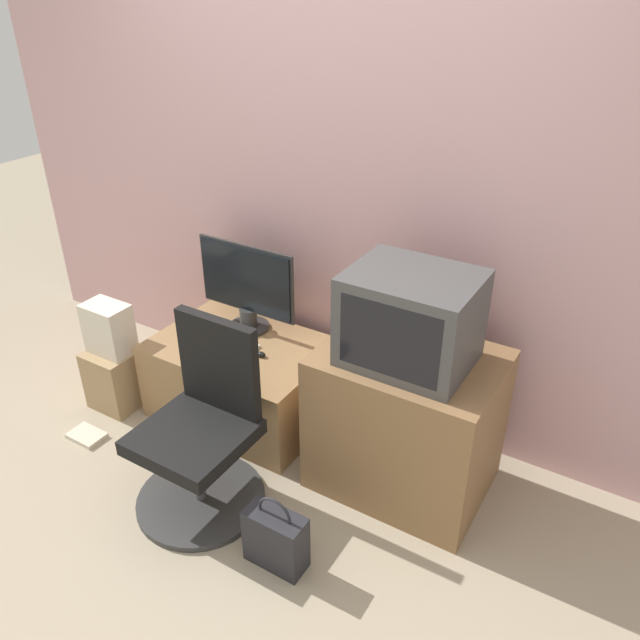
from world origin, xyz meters
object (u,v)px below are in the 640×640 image
object	(u,v)px
office_chair	(203,438)
handbag	(276,538)
cardboard_box_lower	(118,377)
main_monitor	(247,287)
keyboard	(227,343)
book	(87,436)
mouse	(261,354)
crt_tv	(411,319)

from	to	relation	value
office_chair	handbag	size ratio (longest dim) A/B	2.46
office_chair	cardboard_box_lower	size ratio (longest dim) A/B	2.56
main_monitor	keyboard	xyz separation A→B (m)	(0.00, -0.20, -0.24)
main_monitor	handbag	bearing A→B (deg)	-48.71
book	keyboard	bearing A→B (deg)	48.62
main_monitor	book	distance (m)	1.15
main_monitor	keyboard	distance (m)	0.31
office_chair	keyboard	bearing A→B (deg)	118.19
office_chair	handbag	distance (m)	0.55
mouse	cardboard_box_lower	size ratio (longest dim) A/B	0.15
cardboard_box_lower	crt_tv	bearing A→B (deg)	8.24
mouse	office_chair	bearing A→B (deg)	-82.02
keyboard	office_chair	bearing A→B (deg)	-61.81
office_chair	book	bearing A→B (deg)	-178.47
crt_tv	cardboard_box_lower	xyz separation A→B (m)	(-1.62, -0.23, -0.74)
crt_tv	office_chair	xyz separation A→B (m)	(-0.73, -0.53, -0.56)
keyboard	cardboard_box_lower	world-z (taller)	keyboard
keyboard	cardboard_box_lower	distance (m)	0.70
keyboard	cardboard_box_lower	size ratio (longest dim) A/B	0.97
keyboard	crt_tv	world-z (taller)	crt_tv
keyboard	crt_tv	distance (m)	1.13
mouse	cardboard_box_lower	bearing A→B (deg)	-162.37
mouse	handbag	size ratio (longest dim) A/B	0.14
crt_tv	office_chair	distance (m)	1.06
cardboard_box_lower	handbag	world-z (taller)	handbag
mouse	handbag	bearing A→B (deg)	-51.10
book	cardboard_box_lower	bearing A→B (deg)	103.28
main_monitor	cardboard_box_lower	distance (m)	0.91
main_monitor	cardboard_box_lower	world-z (taller)	main_monitor
crt_tv	handbag	xyz separation A→B (m)	(-0.23, -0.68, -0.77)
keyboard	main_monitor	bearing A→B (deg)	91.17
crt_tv	keyboard	bearing A→B (deg)	178.29
main_monitor	crt_tv	size ratio (longest dim) A/B	1.14
cardboard_box_lower	book	size ratio (longest dim) A/B	1.83
mouse	crt_tv	distance (m)	0.93
main_monitor	cardboard_box_lower	bearing A→B (deg)	-141.86
cardboard_box_lower	book	bearing A→B (deg)	-76.72
keyboard	handbag	distance (m)	1.11
cardboard_box_lower	office_chair	bearing A→B (deg)	-18.48
mouse	book	world-z (taller)	mouse
main_monitor	crt_tv	xyz separation A→B (m)	(1.03, -0.23, 0.22)
mouse	keyboard	bearing A→B (deg)	178.47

